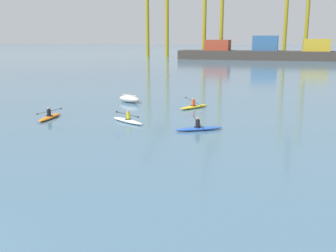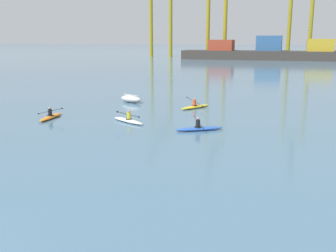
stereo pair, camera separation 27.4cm
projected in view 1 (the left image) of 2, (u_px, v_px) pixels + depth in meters
container_barge at (265, 52)px, 115.26m from camera, size 50.81×8.83×6.95m
gantry_crane_west at (156, 2)px, 129.97m from camera, size 8.13×20.13×34.90m
capsized_dinghy at (130, 99)px, 38.74m from camera, size 2.82×2.05×0.76m
kayak_orange at (50, 117)px, 30.89m from camera, size 2.23×3.44×0.95m
kayak_white at (128, 120)px, 29.55m from camera, size 3.24×2.22×1.02m
kayak_yellow at (194, 106)px, 35.55m from camera, size 2.28×3.22×0.96m
kayak_blue at (199, 128)px, 26.94m from camera, size 3.22×2.27×0.95m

